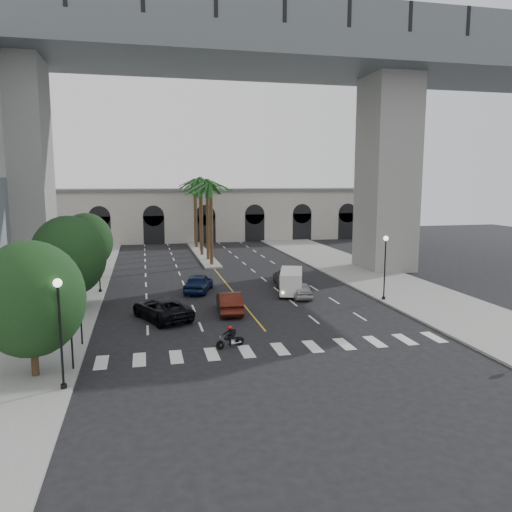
{
  "coord_description": "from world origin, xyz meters",
  "views": [
    {
      "loc": [
        -7.53,
        -28.43,
        9.68
      ],
      "look_at": [
        0.26,
        6.0,
        4.38
      ],
      "focal_mm": 35.0,
      "sensor_mm": 36.0,
      "label": 1
    }
  ],
  "objects_px": {
    "traffic_signal_near": "(71,324)",
    "car_a": "(301,290)",
    "lamp_post_left_near": "(60,324)",
    "pedestrian_a": "(23,340)",
    "lamp_post_right": "(385,262)",
    "pedestrian_b": "(19,313)",
    "car_b": "(229,302)",
    "car_c": "(162,309)",
    "cargo_van": "(291,281)",
    "car_d": "(287,277)",
    "motorcycle_rider": "(231,338)",
    "car_e": "(198,283)",
    "lamp_post_left_far": "(99,257)",
    "traffic_signal_far": "(80,305)"
  },
  "relations": [
    {
      "from": "traffic_signal_near",
      "to": "car_a",
      "type": "xyz_separation_m",
      "value": [
        16.49,
        13.18,
        -1.85
      ]
    },
    {
      "from": "lamp_post_left_near",
      "to": "traffic_signal_near",
      "type": "bearing_deg",
      "value": 87.71
    },
    {
      "from": "car_a",
      "to": "pedestrian_a",
      "type": "bearing_deg",
      "value": 36.73
    },
    {
      "from": "lamp_post_right",
      "to": "pedestrian_b",
      "type": "bearing_deg",
      "value": -176.26
    },
    {
      "from": "car_a",
      "to": "car_b",
      "type": "height_order",
      "value": "car_b"
    },
    {
      "from": "car_c",
      "to": "cargo_van",
      "type": "xyz_separation_m",
      "value": [
        11.22,
        5.59,
        0.38
      ]
    },
    {
      "from": "car_a",
      "to": "car_d",
      "type": "bearing_deg",
      "value": -85.09
    },
    {
      "from": "traffic_signal_near",
      "to": "motorcycle_rider",
      "type": "bearing_deg",
      "value": 12.6
    },
    {
      "from": "motorcycle_rider",
      "to": "cargo_van",
      "type": "relative_size",
      "value": 0.34
    },
    {
      "from": "traffic_signal_near",
      "to": "car_c",
      "type": "xyz_separation_m",
      "value": [
        4.82,
        8.94,
        -1.73
      ]
    },
    {
      "from": "lamp_post_left_near",
      "to": "car_c",
      "type": "xyz_separation_m",
      "value": [
        4.92,
        11.44,
        -2.44
      ]
    },
    {
      "from": "car_d",
      "to": "car_e",
      "type": "height_order",
      "value": "car_e"
    },
    {
      "from": "car_c",
      "to": "lamp_post_left_near",
      "type": "bearing_deg",
      "value": 42.57
    },
    {
      "from": "lamp_post_left_far",
      "to": "traffic_signal_near",
      "type": "bearing_deg",
      "value": -89.69
    },
    {
      "from": "car_d",
      "to": "pedestrian_b",
      "type": "xyz_separation_m",
      "value": [
        -21.23,
        -9.47,
        0.25
      ]
    },
    {
      "from": "car_b",
      "to": "pedestrian_b",
      "type": "bearing_deg",
      "value": 8.29
    },
    {
      "from": "cargo_van",
      "to": "car_c",
      "type": "bearing_deg",
      "value": -135.63
    },
    {
      "from": "traffic_signal_far",
      "to": "car_d",
      "type": "xyz_separation_m",
      "value": [
        16.76,
        14.19,
        -1.72
      ]
    },
    {
      "from": "lamp_post_left_near",
      "to": "car_b",
      "type": "bearing_deg",
      "value": 50.97
    },
    {
      "from": "motorcycle_rider",
      "to": "car_a",
      "type": "distance_m",
      "value": 13.77
    },
    {
      "from": "car_b",
      "to": "pedestrian_a",
      "type": "height_order",
      "value": "pedestrian_a"
    },
    {
      "from": "lamp_post_left_near",
      "to": "car_c",
      "type": "bearing_deg",
      "value": 66.72
    },
    {
      "from": "traffic_signal_far",
      "to": "lamp_post_left_near",
      "type": "bearing_deg",
      "value": -90.88
    },
    {
      "from": "car_e",
      "to": "pedestrian_b",
      "type": "relative_size",
      "value": 2.7
    },
    {
      "from": "traffic_signal_far",
      "to": "pedestrian_a",
      "type": "height_order",
      "value": "traffic_signal_far"
    },
    {
      "from": "lamp_post_left_far",
      "to": "traffic_signal_far",
      "type": "distance_m",
      "value": 14.52
    },
    {
      "from": "lamp_post_right",
      "to": "pedestrian_b",
      "type": "distance_m",
      "value": 27.31
    },
    {
      "from": "lamp_post_right",
      "to": "motorcycle_rider",
      "type": "distance_m",
      "value": 16.75
    },
    {
      "from": "traffic_signal_far",
      "to": "cargo_van",
      "type": "bearing_deg",
      "value": 33.29
    },
    {
      "from": "traffic_signal_far",
      "to": "car_e",
      "type": "xyz_separation_m",
      "value": [
        8.32,
        13.17,
        -1.69
      ]
    },
    {
      "from": "car_d",
      "to": "car_b",
      "type": "bearing_deg",
      "value": 58.08
    },
    {
      "from": "lamp_post_left_far",
      "to": "car_d",
      "type": "relative_size",
      "value": 0.98
    },
    {
      "from": "lamp_post_left_near",
      "to": "car_b",
      "type": "relative_size",
      "value": 1.11
    },
    {
      "from": "motorcycle_rider",
      "to": "pedestrian_b",
      "type": "height_order",
      "value": "pedestrian_b"
    },
    {
      "from": "traffic_signal_far",
      "to": "motorcycle_rider",
      "type": "distance_m",
      "value": 9.02
    },
    {
      "from": "traffic_signal_far",
      "to": "car_a",
      "type": "height_order",
      "value": "traffic_signal_far"
    },
    {
      "from": "lamp_post_right",
      "to": "traffic_signal_far",
      "type": "bearing_deg",
      "value": -164.02
    },
    {
      "from": "lamp_post_left_near",
      "to": "lamp_post_right",
      "type": "relative_size",
      "value": 1.0
    },
    {
      "from": "traffic_signal_far",
      "to": "car_e",
      "type": "height_order",
      "value": "traffic_signal_far"
    },
    {
      "from": "car_b",
      "to": "car_e",
      "type": "height_order",
      "value": "car_e"
    },
    {
      "from": "traffic_signal_far",
      "to": "car_b",
      "type": "xyz_separation_m",
      "value": [
        9.8,
        5.71,
        -1.72
      ]
    },
    {
      "from": "traffic_signal_near",
      "to": "pedestrian_a",
      "type": "bearing_deg",
      "value": 138.14
    },
    {
      "from": "traffic_signal_far",
      "to": "car_e",
      "type": "distance_m",
      "value": 15.67
    },
    {
      "from": "car_e",
      "to": "pedestrian_b",
      "type": "distance_m",
      "value": 15.32
    },
    {
      "from": "lamp_post_right",
      "to": "traffic_signal_near",
      "type": "height_order",
      "value": "lamp_post_right"
    },
    {
      "from": "motorcycle_rider",
      "to": "pedestrian_a",
      "type": "relative_size",
      "value": 0.98
    },
    {
      "from": "motorcycle_rider",
      "to": "cargo_van",
      "type": "bearing_deg",
      "value": 40.12
    },
    {
      "from": "motorcycle_rider",
      "to": "pedestrian_b",
      "type": "relative_size",
      "value": 0.99
    },
    {
      "from": "car_c",
      "to": "car_b",
      "type": "bearing_deg",
      "value": 164.64
    },
    {
      "from": "pedestrian_a",
      "to": "pedestrian_b",
      "type": "relative_size",
      "value": 1.0
    }
  ]
}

